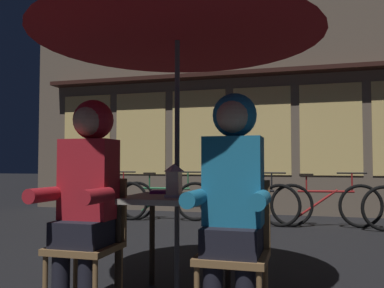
{
  "coord_description": "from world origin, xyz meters",
  "views": [
    {
      "loc": [
        0.9,
        -2.8,
        0.97
      ],
      "look_at": [
        0.0,
        0.4,
        1.13
      ],
      "focal_mm": 38.08,
      "sensor_mm": 36.0,
      "label": 1
    }
  ],
  "objects": [
    {
      "name": "bicycle_fourth",
      "position": [
        1.18,
        3.75,
        0.35
      ],
      "size": [
        1.67,
        0.29,
        0.84
      ],
      "color": "black",
      "rests_on": "ground_plane"
    },
    {
      "name": "bicycle_nearest",
      "position": [
        -2.53,
        3.65,
        0.35
      ],
      "size": [
        1.68,
        0.1,
        0.84
      ],
      "color": "black",
      "rests_on": "ground_plane"
    },
    {
      "name": "patio_umbrella",
      "position": [
        0.0,
        0.0,
        2.06
      ],
      "size": [
        2.1,
        2.1,
        2.31
      ],
      "color": "#4C4C51",
      "rests_on": "ground_plane"
    },
    {
      "name": "book",
      "position": [
        -0.18,
        0.2,
        0.75
      ],
      "size": [
        0.23,
        0.19,
        0.02
      ],
      "primitive_type": "cube",
      "rotation": [
        0.0,
        0.0,
        0.29
      ],
      "color": "#661E7A",
      "rests_on": "cafe_table"
    },
    {
      "name": "bicycle_second",
      "position": [
        -1.43,
        3.81,
        0.35
      ],
      "size": [
        1.67,
        0.25,
        0.84
      ],
      "color": "black",
      "rests_on": "ground_plane"
    },
    {
      "name": "person_right_hooded",
      "position": [
        0.48,
        -0.43,
        0.85
      ],
      "size": [
        0.45,
        0.56,
        1.4
      ],
      "color": "black",
      "rests_on": "ground_plane"
    },
    {
      "name": "lantern",
      "position": [
        0.01,
        -0.11,
        0.86
      ],
      "size": [
        0.11,
        0.11,
        0.23
      ],
      "color": "white",
      "rests_on": "cafe_table"
    },
    {
      "name": "person_left_hooded",
      "position": [
        -0.48,
        -0.43,
        0.85
      ],
      "size": [
        0.45,
        0.56,
        1.4
      ],
      "color": "black",
      "rests_on": "ground_plane"
    },
    {
      "name": "chair_right",
      "position": [
        0.48,
        -0.37,
        0.49
      ],
      "size": [
        0.4,
        0.4,
        0.87
      ],
      "color": "olive",
      "rests_on": "ground_plane"
    },
    {
      "name": "chair_left",
      "position": [
        -0.48,
        -0.37,
        0.49
      ],
      "size": [
        0.4,
        0.4,
        0.87
      ],
      "color": "olive",
      "rests_on": "ground_plane"
    },
    {
      "name": "cafe_table",
      "position": [
        0.0,
        0.0,
        0.64
      ],
      "size": [
        0.72,
        0.72,
        0.74
      ],
      "color": "#B2AD9E",
      "rests_on": "ground_plane"
    },
    {
      "name": "bicycle_third",
      "position": [
        -0.01,
        3.69,
        0.35
      ],
      "size": [
        1.67,
        0.33,
        0.84
      ],
      "color": "black",
      "rests_on": "ground_plane"
    },
    {
      "name": "shopfront_building",
      "position": [
        0.08,
        5.39,
        3.09
      ],
      "size": [
        10.0,
        0.93,
        6.2
      ],
      "color": "#6B5B4C",
      "rests_on": "ground_plane"
    }
  ]
}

